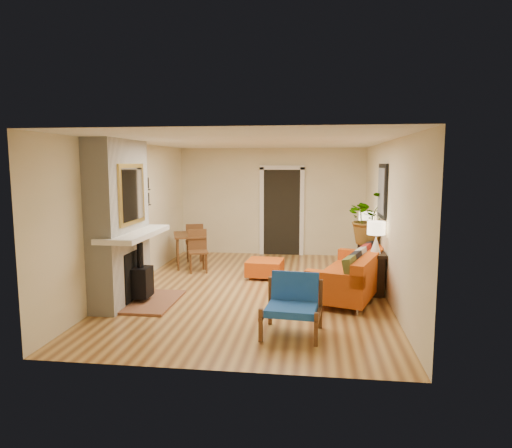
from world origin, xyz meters
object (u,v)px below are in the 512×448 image
object	(u,v)px
console_table	(370,254)
lamp_near	(376,233)
lamp_far	(366,222)
dining_table	(193,240)
ottoman	(265,267)
houseplant	(369,218)
blue_chair	(293,301)
sofa	(355,275)

from	to	relation	value
console_table	lamp_near	bearing A→B (deg)	-90.00
lamp_near	lamp_far	size ratio (longest dim) A/B	1.00
dining_table	console_table	world-z (taller)	dining_table
ottoman	console_table	world-z (taller)	console_table
dining_table	houseplant	distance (m)	3.81
blue_chair	dining_table	size ratio (longest dim) A/B	0.49
sofa	houseplant	world-z (taller)	houseplant
dining_table	houseplant	world-z (taller)	houseplant
console_table	lamp_far	distance (m)	0.91
houseplant	ottoman	bearing A→B (deg)	177.72
ottoman	houseplant	distance (m)	2.22
blue_chair	dining_table	bearing A→B (deg)	122.56
sofa	houseplant	bearing A→B (deg)	71.43
dining_table	houseplant	xyz separation A→B (m)	(3.64, -0.89, 0.65)
ottoman	lamp_far	size ratio (longest dim) A/B	1.35
blue_chair	lamp_near	xyz separation A→B (m)	(1.30, 1.89, 0.64)
ottoman	dining_table	world-z (taller)	dining_table
console_table	blue_chair	bearing A→B (deg)	-116.56
dining_table	ottoman	bearing A→B (deg)	-25.95
dining_table	console_table	bearing A→B (deg)	-16.68
lamp_far	houseplant	distance (m)	0.59
ottoman	houseplant	world-z (taller)	houseplant
console_table	houseplant	xyz separation A→B (m)	(-0.01, 0.20, 0.64)
dining_table	lamp_near	distance (m)	4.10
sofa	console_table	bearing A→B (deg)	66.49
console_table	lamp_far	world-z (taller)	lamp_far
console_table	lamp_far	xyz separation A→B (m)	(0.00, 0.77, 0.49)
blue_chair	dining_table	xyz separation A→B (m)	(-2.36, 3.69, 0.15)
sofa	lamp_near	bearing A→B (deg)	14.00
blue_chair	lamp_far	world-z (taller)	lamp_far
dining_table	lamp_near	xyz separation A→B (m)	(3.65, -1.80, 0.49)
console_table	lamp_near	distance (m)	0.85
sofa	dining_table	bearing A→B (deg)	150.39
ottoman	sofa	bearing A→B (deg)	-33.09
dining_table	houseplant	bearing A→B (deg)	-13.76
ottoman	lamp_far	xyz separation A→B (m)	(1.98, 0.49, 0.86)
lamp_far	houseplant	xyz separation A→B (m)	(-0.01, -0.57, 0.16)
lamp_far	houseplant	size ratio (longest dim) A/B	0.55
sofa	blue_chair	world-z (taller)	sofa
dining_table	lamp_far	world-z (taller)	lamp_far
dining_table	lamp_near	size ratio (longest dim) A/B	3.05
sofa	ottoman	size ratio (longest dim) A/B	3.14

